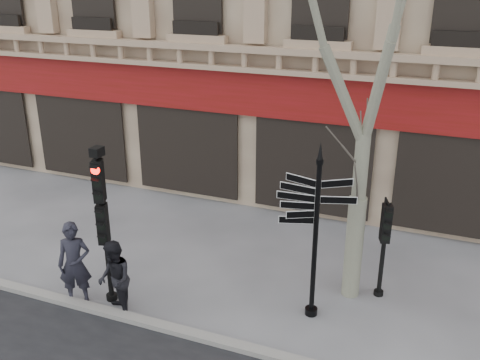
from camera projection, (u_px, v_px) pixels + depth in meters
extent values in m
plane|color=#555559|center=(252.00, 307.00, 11.67)|extent=(80.00, 80.00, 0.00)
cube|color=gray|center=(227.00, 343.00, 10.44)|extent=(80.00, 0.25, 0.12)
cube|color=maroon|center=(316.00, 98.00, 14.57)|extent=(28.00, 0.25, 1.30)
cube|color=tan|center=(315.00, 64.00, 14.02)|extent=(28.00, 0.35, 0.74)
cylinder|color=black|center=(315.00, 243.00, 10.81)|extent=(0.10, 0.10, 3.41)
cylinder|color=black|center=(311.00, 311.00, 11.41)|extent=(0.27, 0.27, 0.15)
cone|color=black|center=(320.00, 151.00, 10.09)|extent=(0.11, 0.11, 0.34)
cylinder|color=black|center=(105.00, 234.00, 11.35)|extent=(0.11, 0.11, 3.28)
cylinder|color=black|center=(112.00, 297.00, 11.93)|extent=(0.24, 0.24, 0.13)
cube|color=black|center=(104.00, 223.00, 11.25)|extent=(0.47, 0.41, 0.89)
cube|color=black|center=(100.00, 180.00, 10.90)|extent=(0.47, 0.41, 0.89)
sphere|color=#FF0C05|center=(99.00, 169.00, 10.81)|extent=(0.19, 0.19, 0.19)
cube|color=black|center=(97.00, 152.00, 10.67)|extent=(0.29, 0.32, 0.19)
cylinder|color=black|center=(383.00, 251.00, 11.70)|extent=(0.11, 0.11, 2.25)
cylinder|color=black|center=(378.00, 292.00, 12.09)|extent=(0.23, 0.23, 0.13)
cube|color=black|center=(386.00, 222.00, 11.45)|extent=(0.44, 0.37, 0.85)
cylinder|color=gray|center=(354.00, 247.00, 11.72)|extent=(0.39, 0.39, 2.38)
cylinder|color=gray|center=(361.00, 169.00, 11.04)|extent=(0.30, 0.30, 1.52)
imported|color=black|center=(75.00, 264.00, 11.50)|extent=(0.84, 0.72, 1.93)
imported|color=black|center=(115.00, 279.00, 11.13)|extent=(1.04, 1.05, 1.71)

